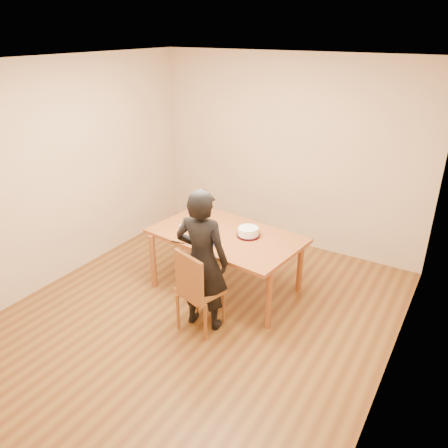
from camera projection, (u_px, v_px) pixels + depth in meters
The scene contains 16 objects.
room_shell at pixel (215, 194), 4.67m from camera, with size 4.00×4.50×2.70m.
dining_table at pixel (226, 236), 5.16m from camera, with size 1.75×1.04×0.04m, color brown.
dining_chair at pixel (200, 290), 4.60m from camera, with size 0.41×0.41×0.04m, color brown.
cake_plate at pixel (248, 235), 5.09m from camera, with size 0.27×0.27×0.02m, color #D20E45.
cake at pixel (248, 232), 5.07m from camera, with size 0.24×0.24×0.08m, color white.
frosting_dome at pixel (248, 227), 5.05m from camera, with size 0.24×0.24×0.03m, color white.
frosting_tub at pixel (212, 243), 4.85m from camera, with size 0.09×0.09×0.08m, color white.
frosting_lid at pixel (189, 239), 5.01m from camera, with size 0.09×0.09×0.01m, color #1B1FB1.
frosting_dollop at pixel (189, 238), 5.00m from camera, with size 0.04×0.04×0.02m, color white.
ramekin_green at pixel (181, 233), 5.11m from camera, with size 0.09×0.09×0.04m, color white.
ramekin_yellow at pixel (184, 228), 5.25m from camera, with size 0.09×0.09×0.04m, color white.
ramekin_multi at pixel (183, 226), 5.29m from camera, with size 0.08×0.08×0.04m, color white.
candy_box_pink at pixel (193, 211), 5.75m from camera, with size 0.14×0.07×0.02m, color #DA339F.
candy_box_green at pixel (193, 210), 5.75m from camera, with size 0.12×0.06×0.02m, color green.
spatula at pixel (178, 242), 4.94m from camera, with size 0.17×0.02×0.01m, color black.
person at pixel (202, 261), 4.49m from camera, with size 0.57×0.38×1.57m, color black.
Camera 1 is at (2.36, -3.35, 2.99)m, focal length 35.00 mm.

